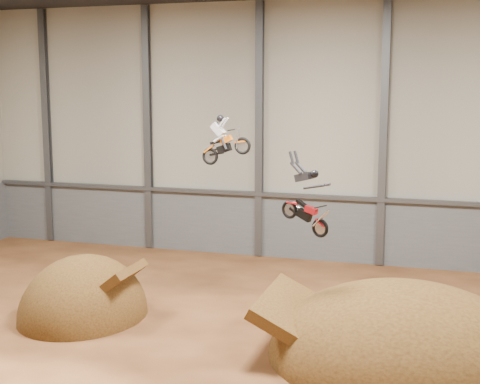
% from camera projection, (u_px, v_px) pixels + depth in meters
% --- Properties ---
extents(floor, '(40.00, 40.00, 0.00)m').
position_uv_depth(floor, '(238.00, 367.00, 22.61)').
color(floor, '#4F2A15').
rests_on(floor, ground).
extents(back_wall, '(40.00, 0.10, 14.00)m').
position_uv_depth(back_wall, '(320.00, 132.00, 35.70)').
color(back_wall, '#9F9C8D').
rests_on(back_wall, ground).
extents(lower_band_back, '(39.80, 0.18, 3.50)m').
position_uv_depth(lower_band_back, '(318.00, 229.00, 36.42)').
color(lower_band_back, '#5B5E63').
rests_on(lower_band_back, ground).
extents(steel_rail, '(39.80, 0.35, 0.20)m').
position_uv_depth(steel_rail, '(318.00, 197.00, 36.00)').
color(steel_rail, '#47494F').
rests_on(steel_rail, lower_band_back).
extents(steel_column_0, '(0.40, 0.36, 13.90)m').
position_uv_depth(steel_column_0, '(47.00, 127.00, 40.33)').
color(steel_column_0, '#47494F').
rests_on(steel_column_0, ground).
extents(steel_column_1, '(0.40, 0.36, 13.90)m').
position_uv_depth(steel_column_1, '(148.00, 129.00, 38.40)').
color(steel_column_1, '#47494F').
rests_on(steel_column_1, ground).
extents(steel_column_2, '(0.40, 0.36, 13.90)m').
position_uv_depth(steel_column_2, '(259.00, 131.00, 36.47)').
color(steel_column_2, '#47494F').
rests_on(steel_column_2, ground).
extents(steel_column_3, '(0.40, 0.36, 13.90)m').
position_uv_depth(steel_column_3, '(384.00, 134.00, 34.54)').
color(steel_column_3, '#47494F').
rests_on(steel_column_3, ground).
extents(takeoff_ramp, '(5.10, 5.89, 5.10)m').
position_uv_depth(takeoff_ramp, '(84.00, 316.00, 27.69)').
color(takeoff_ramp, '#3B240E').
rests_on(takeoff_ramp, ground).
extents(landing_ramp, '(9.44, 8.35, 5.45)m').
position_uv_depth(landing_ramp, '(403.00, 361.00, 23.15)').
color(landing_ramp, '#3B240E').
rests_on(landing_ramp, ground).
extents(fmx_rider_a, '(2.77, 1.05, 2.58)m').
position_uv_depth(fmx_rider_a, '(229.00, 135.00, 27.10)').
color(fmx_rider_a, orange).
extents(fmx_rider_b, '(3.39, 2.15, 3.14)m').
position_uv_depth(fmx_rider_b, '(302.00, 194.00, 23.24)').
color(fmx_rider_b, '#B5141C').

